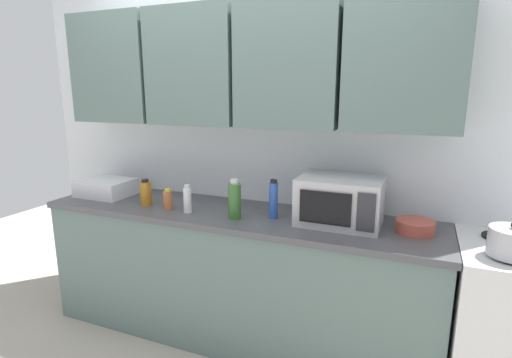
% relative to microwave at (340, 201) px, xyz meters
% --- Properties ---
extents(wall_back_with_cabinets, '(3.51, 0.38, 2.60)m').
position_rel_microwave_xyz_m(wall_back_with_cabinets, '(-0.69, 0.20, 0.54)').
color(wall_back_with_cabinets, white).
rests_on(wall_back_with_cabinets, ground_plane).
extents(counter_run, '(2.64, 0.63, 0.90)m').
position_rel_microwave_xyz_m(counter_run, '(-0.69, -0.03, -0.59)').
color(counter_run, slate).
rests_on(counter_run, ground_plane).
extents(microwave, '(0.48, 0.37, 0.28)m').
position_rel_microwave_xyz_m(microwave, '(0.00, 0.00, 0.00)').
color(microwave, '#B7B7BC').
rests_on(microwave, counter_run).
extents(dish_rack, '(0.38, 0.30, 0.12)m').
position_rel_microwave_xyz_m(dish_rack, '(-1.75, -0.03, -0.08)').
color(dish_rack, silver).
rests_on(dish_rack, counter_run).
extents(bottle_white_jar, '(0.05, 0.05, 0.18)m').
position_rel_microwave_xyz_m(bottle_white_jar, '(-0.95, -0.16, -0.05)').
color(bottle_white_jar, white).
rests_on(bottle_white_jar, counter_run).
extents(bottle_green_oil, '(0.08, 0.08, 0.25)m').
position_rel_microwave_xyz_m(bottle_green_oil, '(-0.62, -0.15, -0.02)').
color(bottle_green_oil, '#386B2D').
rests_on(bottle_green_oil, counter_run).
extents(bottle_amber_vinegar, '(0.08, 0.08, 0.18)m').
position_rel_microwave_xyz_m(bottle_amber_vinegar, '(-1.31, -0.13, -0.06)').
color(bottle_amber_vinegar, '#AD701E').
rests_on(bottle_amber_vinegar, counter_run).
extents(bottle_blue_cleaner, '(0.05, 0.05, 0.24)m').
position_rel_microwave_xyz_m(bottle_blue_cleaner, '(-0.40, -0.06, -0.02)').
color(bottle_blue_cleaner, '#2D56B7').
rests_on(bottle_blue_cleaner, counter_run).
extents(bottle_spice_jar, '(0.06, 0.06, 0.14)m').
position_rel_microwave_xyz_m(bottle_spice_jar, '(-1.11, -0.15, -0.08)').
color(bottle_spice_jar, '#BC6638').
rests_on(bottle_spice_jar, counter_run).
extents(bowl_ceramic_small, '(0.21, 0.21, 0.07)m').
position_rel_microwave_xyz_m(bowl_ceramic_small, '(0.42, 0.00, -0.10)').
color(bowl_ceramic_small, '#B24C3D').
rests_on(bowl_ceramic_small, counter_run).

